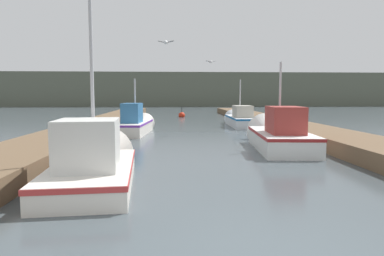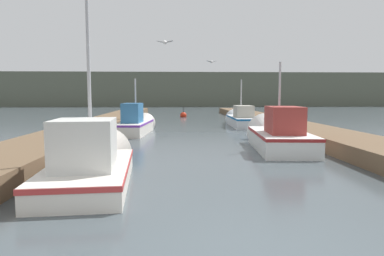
{
  "view_description": "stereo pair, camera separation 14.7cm",
  "coord_description": "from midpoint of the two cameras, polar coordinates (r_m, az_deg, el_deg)",
  "views": [
    {
      "loc": [
        -1.09,
        -3.81,
        2.0
      ],
      "look_at": [
        -0.19,
        11.9,
        0.49
      ],
      "focal_mm": 32.0,
      "sensor_mm": 36.0,
      "label": 1
    },
    {
      "loc": [
        -0.94,
        -3.81,
        2.0
      ],
      "look_at": [
        -0.19,
        11.9,
        0.49
      ],
      "focal_mm": 32.0,
      "sensor_mm": 36.0,
      "label": 2
    }
  ],
  "objects": [
    {
      "name": "dock_left",
      "position": [
        20.36,
        -15.63,
        0.38
      ],
      "size": [
        2.41,
        40.0,
        0.52
      ],
      "color": "brown",
      "rests_on": "ground_plane"
    },
    {
      "name": "dock_right",
      "position": [
        20.89,
        14.54,
        0.53
      ],
      "size": [
        2.41,
        40.0,
        0.52
      ],
      "color": "brown",
      "rests_on": "ground_plane"
    },
    {
      "name": "distant_shore_ridge",
      "position": [
        67.06,
        -2.43,
        6.34
      ],
      "size": [
        120.0,
        16.0,
        5.98
      ],
      "color": "#565B4C",
      "rests_on": "ground_plane"
    },
    {
      "name": "fishing_boat_0",
      "position": [
        8.47,
        -16.23,
        -5.45
      ],
      "size": [
        2.06,
        4.84,
        4.68
      ],
      "rotation": [
        0.0,
        0.0,
        0.08
      ],
      "color": "silver",
      "rests_on": "ground_plane"
    },
    {
      "name": "fishing_boat_1",
      "position": [
        13.56,
        13.68,
        -1.06
      ],
      "size": [
        2.2,
        5.44,
        3.73
      ],
      "rotation": [
        0.0,
        0.0,
        -0.09
      ],
      "color": "silver",
      "rests_on": "ground_plane"
    },
    {
      "name": "fishing_boat_2",
      "position": [
        18.43,
        -9.51,
        0.68
      ],
      "size": [
        1.74,
        5.26,
        3.17
      ],
      "rotation": [
        0.0,
        0.0,
        -0.09
      ],
      "color": "silver",
      "rests_on": "ground_plane"
    },
    {
      "name": "fishing_boat_3",
      "position": [
        22.68,
        7.75,
        1.55
      ],
      "size": [
        1.5,
        5.69,
        3.34
      ],
      "rotation": [
        0.0,
        0.0,
        -0.02
      ],
      "color": "silver",
      "rests_on": "ground_plane"
    },
    {
      "name": "mooring_piling_0",
      "position": [
        21.72,
        -11.39,
        1.92
      ],
      "size": [
        0.34,
        0.34,
        1.36
      ],
      "color": "#473523",
      "rests_on": "ground_plane"
    },
    {
      "name": "mooring_piling_1",
      "position": [
        28.0,
        7.56,
        2.47
      ],
      "size": [
        0.25,
        0.25,
        1.08
      ],
      "color": "#473523",
      "rests_on": "ground_plane"
    },
    {
      "name": "channel_buoy",
      "position": [
        31.3,
        -1.86,
        2.13
      ],
      "size": [
        0.59,
        0.59,
        1.09
      ],
      "color": "red",
      "rests_on": "ground_plane"
    },
    {
      "name": "seagull_lead",
      "position": [
        18.27,
        2.95,
        10.96
      ],
      "size": [
        0.56,
        0.31,
        0.12
      ],
      "rotation": [
        0.0,
        0.0,
        3.47
      ],
      "color": "white"
    },
    {
      "name": "seagull_1",
      "position": [
        11.94,
        -4.71,
        14.06
      ],
      "size": [
        0.56,
        0.3,
        0.12
      ],
      "rotation": [
        0.0,
        0.0,
        2.97
      ],
      "color": "white"
    }
  ]
}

